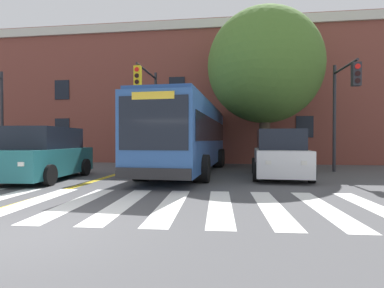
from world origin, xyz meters
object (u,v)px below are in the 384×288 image
(city_bus, at_px, (189,136))
(car_teal_near_lane, at_px, (45,155))
(car_white_far_lane, at_px, (279,155))
(traffic_light_near_corner, at_px, (343,98))
(street_tree_curbside_large, at_px, (265,67))
(car_navy_behind_bus, at_px, (193,150))
(traffic_light_overhead, at_px, (149,99))

(city_bus, relative_size, car_teal_near_lane, 2.35)
(car_white_far_lane, height_order, traffic_light_near_corner, traffic_light_near_corner)
(city_bus, height_order, traffic_light_near_corner, traffic_light_near_corner)
(car_teal_near_lane, height_order, car_white_far_lane, car_teal_near_lane)
(city_bus, height_order, car_white_far_lane, city_bus)
(street_tree_curbside_large, bearing_deg, city_bus, -149.94)
(car_white_far_lane, height_order, street_tree_curbside_large, street_tree_curbside_large)
(car_navy_behind_bus, bearing_deg, traffic_light_near_corner, -49.71)
(car_teal_near_lane, distance_m, car_navy_behind_bus, 14.29)
(city_bus, bearing_deg, car_teal_near_lane, -144.79)
(street_tree_curbside_large, bearing_deg, car_navy_behind_bus, 123.84)
(car_white_far_lane, distance_m, traffic_light_near_corner, 4.48)
(city_bus, bearing_deg, traffic_light_overhead, 153.72)
(car_navy_behind_bus, relative_size, traffic_light_near_corner, 0.82)
(traffic_light_near_corner, height_order, street_tree_curbside_large, street_tree_curbside_large)
(car_teal_near_lane, height_order, traffic_light_near_corner, traffic_light_near_corner)
(car_teal_near_lane, relative_size, car_navy_behind_bus, 1.15)
(traffic_light_overhead, bearing_deg, city_bus, -26.28)
(traffic_light_overhead, bearing_deg, car_navy_behind_bus, 80.71)
(car_white_far_lane, xyz_separation_m, traffic_light_overhead, (-6.61, 3.01, 2.90))
(city_bus, height_order, traffic_light_overhead, traffic_light_overhead)
(car_white_far_lane, distance_m, car_navy_behind_bus, 12.74)
(car_teal_near_lane, height_order, traffic_light_overhead, traffic_light_overhead)
(traffic_light_overhead, bearing_deg, car_teal_near_lane, -120.52)
(city_bus, distance_m, street_tree_curbside_large, 6.08)
(car_white_far_lane, xyz_separation_m, traffic_light_near_corner, (3.18, 1.74, 2.63))
(car_teal_near_lane, bearing_deg, traffic_light_near_corner, 16.29)
(car_teal_near_lane, bearing_deg, car_white_far_lane, 11.73)
(city_bus, relative_size, traffic_light_overhead, 2.10)
(traffic_light_overhead, relative_size, street_tree_curbside_large, 0.63)
(city_bus, distance_m, traffic_light_overhead, 3.40)
(city_bus, bearing_deg, car_white_far_lane, -23.39)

